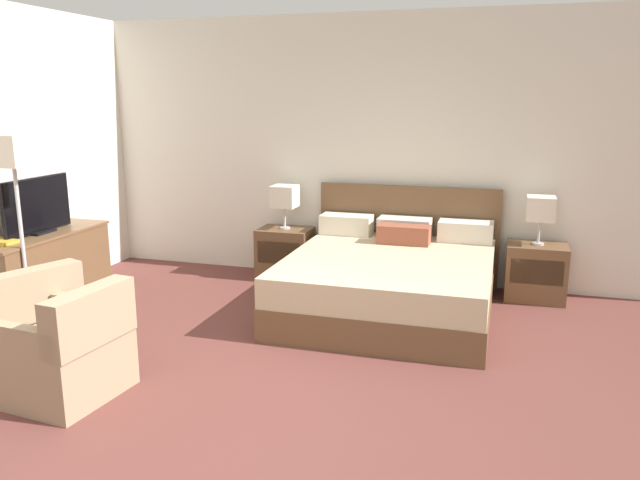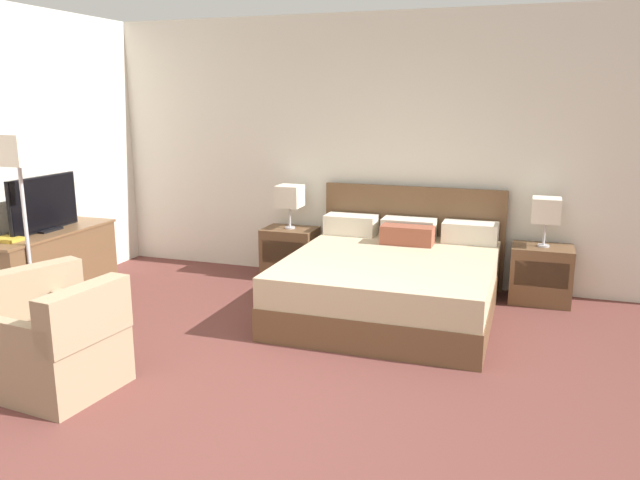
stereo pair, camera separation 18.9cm
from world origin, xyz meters
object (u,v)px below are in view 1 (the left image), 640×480
armchair_by_window (22,327)px  bed (390,280)px  book_red_cover (1,242)px  table_lamp_right (541,209)px  nightstand_right (536,272)px  floor_lamp (13,161)px  tv (37,206)px  nightstand_left (285,253)px  armchair_companion (66,355)px  table_lamp_left (285,197)px  dresser (42,269)px

armchair_by_window → bed: bearing=39.1°
book_red_cover → table_lamp_right: bearing=24.0°
nightstand_right → floor_lamp: (-4.14, -2.05, 1.15)m
table_lamp_right → book_red_cover: table_lamp_right is taller
book_red_cover → bed: bearing=21.6°
table_lamp_right → nightstand_right: bearing=-90.0°
floor_lamp → tv: bearing=117.7°
tv → book_red_cover: (-0.02, -0.44, -0.23)m
table_lamp_right → floor_lamp: size_ratio=0.28×
tv → armchair_by_window: (0.75, -1.13, -0.67)m
table_lamp_right → tv: 4.67m
armchair_by_window → table_lamp_right: bearing=36.0°
table_lamp_right → floor_lamp: floor_lamp is taller
nightstand_left → armchair_companion: (-0.43, -3.00, 0.01)m
nightstand_right → table_lamp_left: (-2.57, 0.00, 0.62)m
nightstand_left → book_red_cover: size_ratio=2.34×
tv → floor_lamp: (0.27, -0.52, 0.47)m
nightstand_left → armchair_by_window: size_ratio=0.63×
bed → nightstand_left: 1.48m
nightstand_right → dresser: size_ratio=0.40×
bed → tv: tv is taller
nightstand_right → book_red_cover: bearing=-156.0°
nightstand_right → dresser: bearing=-160.7°
bed → tv: (-3.13, -0.80, 0.66)m
bed → armchair_by_window: (-2.37, -1.93, -0.01)m
nightstand_right → floor_lamp: floor_lamp is taller
book_red_cover → tv: bearing=87.9°
bed → armchair_by_window: bed is taller
nightstand_left → table_lamp_right: 2.65m
table_lamp_left → armchair_by_window: (-1.09, -2.66, -0.61)m
nightstand_right → book_red_cover: (-4.43, -1.97, 0.44)m
tv → floor_lamp: floor_lamp is taller
table_lamp_left → floor_lamp: bearing=-127.5°
bed → table_lamp_left: size_ratio=4.39×
armchair_companion → nightstand_right: bearing=44.9°
table_lamp_left → floor_lamp: floor_lamp is taller
table_lamp_left → armchair_companion: size_ratio=0.61×
bed → book_red_cover: bearing=-158.4°
nightstand_left → armchair_companion: size_ratio=0.74×
dresser → armchair_by_window: bearing=-55.9°
dresser → armchair_companion: (1.41, -1.46, -0.08)m
nightstand_left → dresser: (-1.84, -1.54, 0.09)m
bed → nightstand_left: (-1.29, 0.73, -0.02)m
table_lamp_right → armchair_companion: bearing=-135.0°
dresser → nightstand_left: bearing=39.9°
nightstand_left → tv: size_ratio=0.68×
tv → floor_lamp: bearing=-62.3°
nightstand_right → armchair_by_window: armchair_by_window is taller
table_lamp_right → floor_lamp: bearing=-153.7°
armchair_companion → table_lamp_left: bearing=81.8°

